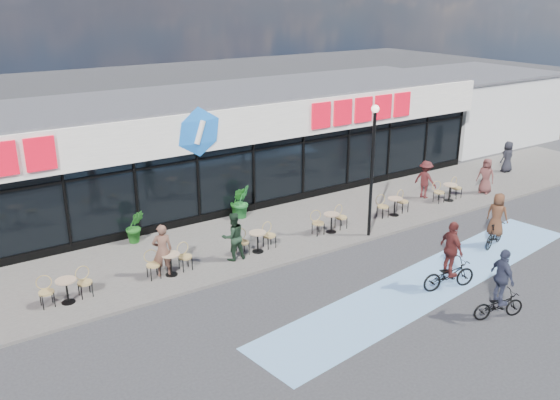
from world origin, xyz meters
The scene contains 23 objects.
ground centered at (0.00, 0.00, 0.00)m, with size 120.00×120.00×0.00m, color #28282B.
sidewalk centered at (0.00, 4.50, 0.05)m, with size 44.00×5.00×0.10m, color #5A5650.
bike_lane centered at (4.00, -1.50, 0.01)m, with size 14.00×2.20×0.01m, color #6997C7.
building centered at (0.00, 9.93, 2.34)m, with size 30.60×6.57×4.75m.
neighbour_building centered at (20.50, 11.00, 2.06)m, with size 9.20×7.20×4.11m.
lamp_post centered at (4.69, 2.30, 3.03)m, with size 0.28×0.28×4.91m.
bistro_set_2 centered at (-6.08, 3.40, 0.56)m, with size 1.54×0.62×0.90m.
bistro_set_3 centered at (-2.82, 3.40, 0.56)m, with size 1.54×0.62×0.90m.
bistro_set_4 centered at (0.44, 3.40, 0.56)m, with size 1.54×0.62×0.90m.
bistro_set_5 centered at (3.70, 3.40, 0.56)m, with size 1.54×0.62×0.90m.
bistro_set_6 centered at (6.96, 3.40, 0.56)m, with size 1.54×0.62×0.90m.
bistro_set_7 centered at (10.22, 3.40, 0.56)m, with size 1.54×0.62×0.90m.
potted_plant_left centered at (-2.82, 6.47, 0.71)m, with size 0.67×0.54×1.23m, color #1C5F1B.
potted_plant_mid centered at (1.64, 6.75, 0.71)m, with size 0.67×0.54×1.23m, color #185719.
potted_plant_right centered at (1.68, 6.55, 0.76)m, with size 0.72×0.58×1.32m, color #1D6629.
patron_left centered at (-3.03, 3.42, 0.97)m, with size 0.64×0.42×1.75m, color brown.
patron_right centered at (-0.57, 3.23, 0.94)m, with size 0.82×0.64×1.68m, color black.
pedestrian_a centered at (12.36, 3.14, 0.90)m, with size 0.79×0.51×1.61m, color #532D2A.
pedestrian_b centered at (9.62, 4.19, 0.94)m, with size 1.08×0.62×1.67m, color #3D1616.
pedestrian_c centered at (16.02, 4.72, 0.89)m, with size 0.77×0.50×1.57m, color black.
cyclist_a centered at (4.04, -2.12, 0.84)m, with size 1.89×1.11×2.22m.
cyclist_b centered at (7.94, -0.81, 0.85)m, with size 1.59×0.88×2.02m.
cyclist_c centered at (3.86, -4.10, 0.83)m, with size 1.63×1.05×2.10m.
Camera 1 is at (-9.38, -12.98, 8.74)m, focal length 38.00 mm.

